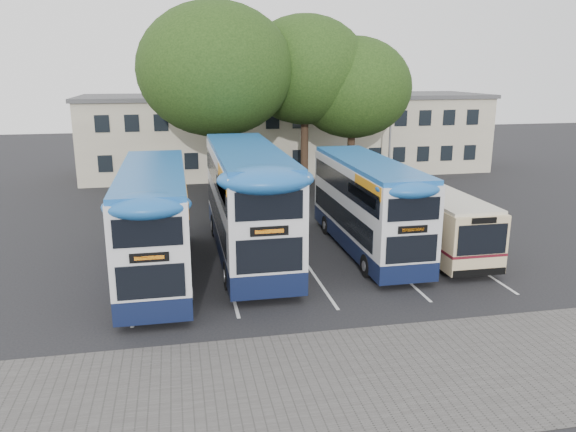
{
  "coord_description": "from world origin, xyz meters",
  "views": [
    {
      "loc": [
        -9.05,
        -17.97,
        8.2
      ],
      "look_at": [
        -4.45,
        5.0,
        2.03
      ],
      "focal_mm": 35.0,
      "sensor_mm": 36.0,
      "label": 1
    }
  ],
  "objects_px": {
    "bus_dd_right": "(367,202)",
    "tree_right": "(353,88)",
    "bus_dd_left": "(155,218)",
    "bus_single": "(429,214)",
    "lamp_post": "(391,114)",
    "tree_mid": "(305,70)",
    "tree_left": "(215,70)",
    "bus_dd_mid": "(247,197)"
  },
  "relations": [
    {
      "from": "bus_dd_mid",
      "to": "bus_single",
      "type": "height_order",
      "value": "bus_dd_mid"
    },
    {
      "from": "bus_dd_mid",
      "to": "tree_right",
      "type": "bearing_deg",
      "value": 54.71
    },
    {
      "from": "tree_right",
      "to": "bus_dd_mid",
      "type": "distance_m",
      "value": 15.51
    },
    {
      "from": "tree_mid",
      "to": "tree_right",
      "type": "relative_size",
      "value": 1.13
    },
    {
      "from": "tree_mid",
      "to": "tree_right",
      "type": "distance_m",
      "value": 3.37
    },
    {
      "from": "tree_mid",
      "to": "bus_dd_right",
      "type": "bearing_deg",
      "value": -89.97
    },
    {
      "from": "tree_mid",
      "to": "bus_dd_right",
      "type": "xyz_separation_m",
      "value": [
        0.01,
        -12.72,
        -5.77
      ]
    },
    {
      "from": "lamp_post",
      "to": "bus_dd_mid",
      "type": "relative_size",
      "value": 0.77
    },
    {
      "from": "tree_mid",
      "to": "bus_dd_mid",
      "type": "height_order",
      "value": "tree_mid"
    },
    {
      "from": "bus_dd_left",
      "to": "bus_dd_right",
      "type": "xyz_separation_m",
      "value": [
        9.42,
        1.46,
        -0.11
      ]
    },
    {
      "from": "tree_left",
      "to": "bus_dd_right",
      "type": "height_order",
      "value": "tree_left"
    },
    {
      "from": "tree_mid",
      "to": "bus_single",
      "type": "bearing_deg",
      "value": -76.52
    },
    {
      "from": "bus_dd_left",
      "to": "tree_left",
      "type": "bearing_deg",
      "value": 73.99
    },
    {
      "from": "tree_mid",
      "to": "bus_dd_left",
      "type": "distance_m",
      "value": 17.93
    },
    {
      "from": "tree_mid",
      "to": "tree_right",
      "type": "height_order",
      "value": "tree_mid"
    },
    {
      "from": "bus_dd_right",
      "to": "lamp_post",
      "type": "bearing_deg",
      "value": 65.06
    },
    {
      "from": "bus_dd_left",
      "to": "bus_single",
      "type": "relative_size",
      "value": 1.12
    },
    {
      "from": "tree_left",
      "to": "bus_dd_right",
      "type": "bearing_deg",
      "value": -61.17
    },
    {
      "from": "bus_dd_right",
      "to": "bus_dd_left",
      "type": "bearing_deg",
      "value": -171.21
    },
    {
      "from": "bus_dd_left",
      "to": "bus_dd_right",
      "type": "bearing_deg",
      "value": 8.79
    },
    {
      "from": "lamp_post",
      "to": "bus_single",
      "type": "xyz_separation_m",
      "value": [
        -3.57,
        -14.25,
        -3.49
      ]
    },
    {
      "from": "bus_dd_mid",
      "to": "bus_dd_right",
      "type": "relative_size",
      "value": 1.16
    },
    {
      "from": "lamp_post",
      "to": "bus_dd_mid",
      "type": "distance_m",
      "value": 18.56
    },
    {
      "from": "tree_mid",
      "to": "bus_single",
      "type": "relative_size",
      "value": 1.23
    },
    {
      "from": "bus_dd_left",
      "to": "tree_right",
      "type": "bearing_deg",
      "value": 47.96
    },
    {
      "from": "bus_dd_right",
      "to": "tree_left",
      "type": "bearing_deg",
      "value": 118.83
    },
    {
      "from": "lamp_post",
      "to": "bus_dd_left",
      "type": "distance_m",
      "value": 22.58
    },
    {
      "from": "tree_left",
      "to": "tree_right",
      "type": "bearing_deg",
      "value": 10.91
    },
    {
      "from": "tree_left",
      "to": "tree_mid",
      "type": "distance_m",
      "value": 6.23
    },
    {
      "from": "tree_mid",
      "to": "tree_left",
      "type": "bearing_deg",
      "value": -161.54
    },
    {
      "from": "tree_left",
      "to": "bus_single",
      "type": "relative_size",
      "value": 1.28
    },
    {
      "from": "lamp_post",
      "to": "tree_mid",
      "type": "xyz_separation_m",
      "value": [
        -6.62,
        -1.51,
        3.01
      ]
    },
    {
      "from": "lamp_post",
      "to": "tree_mid",
      "type": "distance_m",
      "value": 7.43
    },
    {
      "from": "bus_dd_left",
      "to": "lamp_post",
      "type": "bearing_deg",
      "value": 44.37
    },
    {
      "from": "bus_single",
      "to": "bus_dd_mid",
      "type": "bearing_deg",
      "value": 177.64
    },
    {
      "from": "tree_left",
      "to": "bus_dd_left",
      "type": "bearing_deg",
      "value": -106.01
    },
    {
      "from": "tree_mid",
      "to": "bus_dd_right",
      "type": "distance_m",
      "value": 13.96
    },
    {
      "from": "bus_dd_mid",
      "to": "bus_single",
      "type": "relative_size",
      "value": 1.24
    },
    {
      "from": "bus_dd_right",
      "to": "bus_single",
      "type": "height_order",
      "value": "bus_dd_right"
    },
    {
      "from": "bus_dd_right",
      "to": "tree_right",
      "type": "bearing_deg",
      "value": 75.8
    },
    {
      "from": "tree_left",
      "to": "bus_dd_mid",
      "type": "bearing_deg",
      "value": -87.46
    },
    {
      "from": "tree_right",
      "to": "bus_single",
      "type": "bearing_deg",
      "value": -90.52
    }
  ]
}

